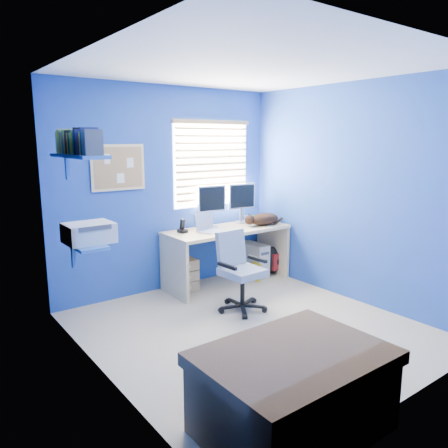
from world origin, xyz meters
TOP-DOWN VIEW (x-y plane):
  - floor at (0.00, 0.00)m, footprint 3.00×3.20m
  - ceiling at (0.00, 0.00)m, footprint 3.00×3.20m
  - wall_back at (0.00, 1.60)m, footprint 3.00×0.01m
  - wall_front at (0.00, -1.60)m, footprint 3.00×0.01m
  - wall_left at (-1.50, 0.00)m, footprint 0.01×3.20m
  - wall_right at (1.50, 0.00)m, footprint 0.01×3.20m
  - desk at (0.66, 1.26)m, footprint 1.64×0.65m
  - laptop at (0.38, 1.22)m, footprint 0.40×0.35m
  - monitor_left at (0.55, 1.47)m, footprint 0.41×0.16m
  - monitor_right at (1.03, 1.44)m, footprint 0.41×0.18m
  - phone at (0.06, 1.37)m, footprint 0.10×0.12m
  - mug at (1.20, 1.34)m, footprint 0.10×0.09m
  - cd_spindle at (1.23, 1.51)m, footprint 0.13×0.13m
  - cat at (1.18, 1.13)m, footprint 0.47×0.29m
  - tower_pc at (1.18, 1.32)m, footprint 0.19×0.44m
  - drawer_boxes at (0.04, 1.38)m, footprint 0.35×0.28m
  - yellow_book at (1.04, 1.12)m, footprint 0.03×0.17m
  - backpack at (1.43, 1.22)m, footprint 0.35×0.27m
  - bed_corner at (-0.79, -1.34)m, footprint 1.15×0.81m
  - office_chair at (0.24, 0.47)m, footprint 0.53×0.53m
  - window_blinds at (0.65, 1.57)m, footprint 1.15×0.05m
  - corkboard at (-0.65, 1.58)m, footprint 0.64×0.02m
  - wall_shelves at (-1.35, 0.75)m, footprint 0.42×0.90m

SIDE VIEW (x-z plane):
  - floor at x=0.00m, z-range 0.00..0.00m
  - yellow_book at x=1.04m, z-range 0.00..0.24m
  - backpack at x=1.43m, z-range 0.00..0.39m
  - drawer_boxes at x=0.04m, z-range 0.00..0.41m
  - tower_pc at x=1.18m, z-range 0.00..0.45m
  - bed_corner at x=-0.79m, z-range 0.00..0.55m
  - office_chair at x=0.24m, z-range -0.11..0.76m
  - desk at x=0.66m, z-range 0.00..0.74m
  - cd_spindle at x=1.23m, z-range 0.74..0.81m
  - mug at x=1.20m, z-range 0.74..0.84m
  - cat at x=1.18m, z-range 0.74..0.90m
  - phone at x=0.06m, z-range 0.74..0.91m
  - laptop at x=0.38m, z-range 0.74..0.96m
  - monitor_left at x=0.55m, z-range 0.74..1.28m
  - monitor_right at x=1.03m, z-range 0.74..1.28m
  - wall_back at x=0.00m, z-range 0.00..2.50m
  - wall_front at x=0.00m, z-range 0.00..2.50m
  - wall_left at x=-1.50m, z-range 0.00..2.50m
  - wall_right at x=1.50m, z-range 0.00..2.50m
  - wall_shelves at x=-1.35m, z-range 0.91..1.96m
  - corkboard at x=-0.65m, z-range 1.29..1.81m
  - window_blinds at x=0.65m, z-range 1.00..2.10m
  - ceiling at x=0.00m, z-range 2.50..2.50m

